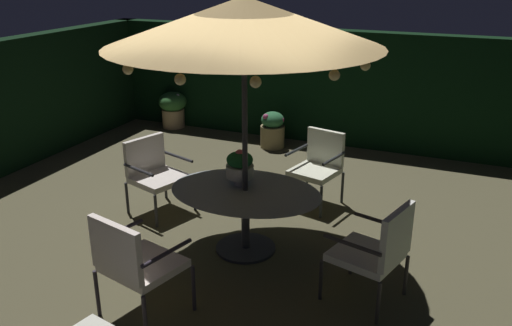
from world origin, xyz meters
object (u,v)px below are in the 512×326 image
at_px(patio_umbrella, 244,22).
at_px(potted_plant_back_right, 273,130).
at_px(patio_chair_east, 319,163).
at_px(centerpiece_planter, 240,165).
at_px(patio_dining_table, 245,203).
at_px(patio_chair_northeast, 377,249).
at_px(patio_chair_north, 133,260).
at_px(potted_plant_left_far, 173,108).
at_px(patio_chair_southeast, 154,170).

relative_size(patio_umbrella, potted_plant_back_right, 4.49).
bearing_deg(patio_chair_east, patio_umbrella, -103.48).
bearing_deg(centerpiece_planter, patio_dining_table, -45.42).
distance_m(patio_umbrella, patio_chair_northeast, 2.42).
xyz_separation_m(patio_chair_north, potted_plant_left_far, (-2.76, 5.16, -0.22)).
xyz_separation_m(patio_umbrella, patio_chair_southeast, (-1.45, 0.48, -1.89)).
bearing_deg(patio_chair_northeast, patio_dining_table, 164.38).
bearing_deg(patio_dining_table, patio_umbrella, -89.09).
relative_size(patio_dining_table, potted_plant_back_right, 2.69).
relative_size(patio_chair_northeast, patio_chair_east, 1.04).
distance_m(patio_chair_northeast, patio_chair_southeast, 3.06).
relative_size(patio_chair_southeast, potted_plant_back_right, 1.51).
bearing_deg(patio_umbrella, patio_chair_northeast, -15.62).
height_order(patio_dining_table, patio_chair_north, patio_chair_north).
relative_size(patio_umbrella, centerpiece_planter, 6.88).
distance_m(patio_chair_southeast, potted_plant_back_right, 2.88).
height_order(patio_umbrella, patio_chair_north, patio_umbrella).
bearing_deg(potted_plant_left_far, patio_chair_southeast, -62.21).
bearing_deg(patio_dining_table, potted_plant_back_right, 106.66).
bearing_deg(potted_plant_back_right, patio_chair_north, -82.67).
relative_size(patio_chair_northeast, potted_plant_left_far, 1.47).
distance_m(patio_chair_northeast, potted_plant_back_right, 4.48).
distance_m(patio_dining_table, patio_chair_north, 1.53).
bearing_deg(potted_plant_back_right, patio_umbrella, -73.34).
relative_size(patio_umbrella, potted_plant_left_far, 4.09).
bearing_deg(centerpiece_planter, potted_plant_left_far, 130.34).
bearing_deg(patio_umbrella, centerpiece_planter, 134.58).
distance_m(patio_chair_north, patio_chair_northeast, 2.14).
xyz_separation_m(patio_chair_northeast, patio_chair_southeast, (-2.93, 0.89, -0.02)).
height_order(patio_dining_table, patio_umbrella, patio_umbrella).
xyz_separation_m(patio_chair_southeast, potted_plant_back_right, (0.46, 2.84, -0.23)).
bearing_deg(patio_chair_north, patio_dining_table, 75.87).
height_order(centerpiece_planter, patio_chair_east, centerpiece_planter).
relative_size(centerpiece_planter, patio_chair_northeast, 0.41).
relative_size(patio_dining_table, patio_umbrella, 0.60).
relative_size(patio_chair_east, potted_plant_back_right, 1.54).
bearing_deg(patio_chair_north, centerpiece_planter, 80.78).
distance_m(patio_dining_table, patio_chair_northeast, 1.54).
relative_size(centerpiece_planter, patio_chair_southeast, 0.43).
bearing_deg(patio_umbrella, patio_chair_east, 76.52).
relative_size(patio_umbrella, patio_chair_east, 2.91).
distance_m(centerpiece_planter, patio_chair_northeast, 1.72).
bearing_deg(patio_chair_north, potted_plant_back_right, 97.33).
height_order(patio_chair_east, patio_chair_southeast, patio_chair_east).
bearing_deg(patio_chair_northeast, patio_chair_east, 120.64).
bearing_deg(patio_dining_table, patio_chair_north, -104.13).
bearing_deg(patio_umbrella, potted_plant_back_right, 106.66).
bearing_deg(patio_chair_northeast, patio_chair_north, -149.94).
distance_m(patio_dining_table, patio_chair_east, 1.53).
height_order(patio_umbrella, potted_plant_back_right, patio_umbrella).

